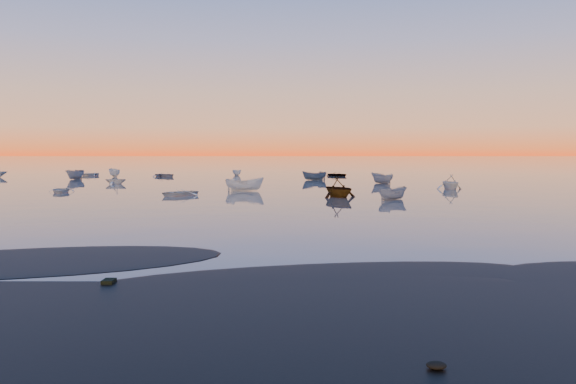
# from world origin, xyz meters

# --- Properties ---
(ground) EXTENTS (600.00, 600.00, 0.00)m
(ground) POSITION_xyz_m (0.00, 100.00, 0.00)
(ground) COLOR #695F58
(ground) RESTS_ON ground
(mud_lobes) EXTENTS (140.00, 6.00, 0.07)m
(mud_lobes) POSITION_xyz_m (0.00, -1.00, 0.01)
(mud_lobes) COLOR black
(mud_lobes) RESTS_ON ground
(moored_fleet) EXTENTS (124.00, 58.00, 1.20)m
(moored_fleet) POSITION_xyz_m (0.00, 53.00, 0.00)
(moored_fleet) COLOR silver
(moored_fleet) RESTS_ON ground
(boat_near_left) EXTENTS (3.99, 2.60, 0.92)m
(boat_near_left) POSITION_xyz_m (-28.33, 38.06, 0.00)
(boat_near_left) COLOR silver
(boat_near_left) RESTS_ON ground
(boat_near_center) EXTENTS (2.20, 4.48, 1.50)m
(boat_near_center) POSITION_xyz_m (-8.68, 40.47, 0.00)
(boat_near_center) COLOR silver
(boat_near_center) RESTS_ON ground
(boat_near_right) EXTENTS (4.08, 2.55, 1.32)m
(boat_near_right) POSITION_xyz_m (15.22, 43.57, 0.00)
(boat_near_right) COLOR silver
(boat_near_right) RESTS_ON ground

